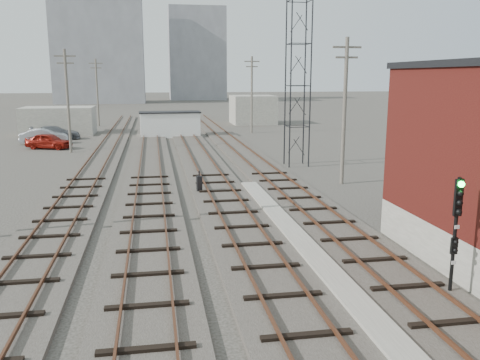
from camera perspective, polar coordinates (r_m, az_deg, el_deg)
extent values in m
plane|color=#282621|center=(62.52, -4.93, 5.38)|extent=(320.00, 320.00, 0.00)
cube|color=#332D28|center=(42.18, 0.89, 2.59)|extent=(3.20, 90.00, 0.20)
cube|color=#4C2816|center=(42.02, -0.08, 2.87)|extent=(0.07, 90.00, 0.12)
cube|color=#4C2816|center=(42.28, 1.84, 2.92)|extent=(0.07, 90.00, 0.12)
cube|color=#332D28|center=(41.64, -4.54, 2.44)|extent=(3.20, 90.00, 0.20)
cube|color=#4C2816|center=(41.55, -5.53, 2.72)|extent=(0.07, 90.00, 0.12)
cube|color=#4C2816|center=(41.67, -3.56, 2.78)|extent=(0.07, 90.00, 0.12)
cube|color=#332D28|center=(41.48, -10.05, 2.26)|extent=(3.20, 90.00, 0.20)
cube|color=#4C2816|center=(41.46, -11.05, 2.54)|extent=(0.07, 90.00, 0.12)
cube|color=#4C2816|center=(41.44, -9.07, 2.61)|extent=(0.07, 90.00, 0.12)
cube|color=#332D28|center=(41.70, -15.56, 2.06)|extent=(3.20, 90.00, 0.20)
cube|color=#4C2816|center=(41.75, -16.55, 2.33)|extent=(0.07, 90.00, 0.12)
cube|color=#4C2816|center=(41.60, -14.59, 2.41)|extent=(0.07, 90.00, 0.12)
cube|color=gray|center=(18.15, 9.30, -9.73)|extent=(0.90, 28.00, 0.26)
cylinder|color=black|center=(37.54, 5.75, 12.76)|extent=(0.10, 0.10, 15.00)
cylinder|color=black|center=(37.97, 7.99, 12.69)|extent=(0.10, 0.10, 15.00)
cylinder|color=black|center=(38.99, 5.15, 12.72)|extent=(0.10, 0.10, 15.00)
cylinder|color=black|center=(39.40, 7.32, 12.67)|extent=(0.10, 0.10, 15.00)
cylinder|color=#595147|center=(47.57, -18.77, 8.33)|extent=(0.24, 0.24, 9.00)
cube|color=#595147|center=(47.56, -19.08, 13.02)|extent=(1.80, 0.12, 0.12)
cube|color=#595147|center=(47.54, -19.03, 12.30)|extent=(1.40, 0.12, 0.12)
cylinder|color=#595147|center=(72.36, -15.73, 9.41)|extent=(0.24, 0.24, 9.00)
cube|color=#595147|center=(72.35, -15.90, 12.49)|extent=(1.80, 0.12, 0.12)
cube|color=#595147|center=(72.34, -15.87, 12.02)|extent=(1.40, 0.12, 0.12)
cylinder|color=#595147|center=(32.21, 11.64, 7.45)|extent=(0.24, 0.24, 9.00)
cube|color=#595147|center=(32.19, 11.93, 14.39)|extent=(1.80, 0.12, 0.12)
cube|color=#595147|center=(32.16, 11.89, 13.32)|extent=(1.40, 0.12, 0.12)
cylinder|color=#595147|center=(61.11, 1.33, 9.51)|extent=(0.24, 0.24, 9.00)
cube|color=#595147|center=(61.10, 1.35, 13.17)|extent=(1.80, 0.12, 0.12)
cube|color=#595147|center=(61.09, 1.34, 12.61)|extent=(1.40, 0.12, 0.12)
cube|color=gray|center=(137.81, -15.53, 14.61)|extent=(22.00, 14.00, 30.00)
cube|color=gray|center=(152.65, -4.88, 13.89)|extent=(16.00, 12.00, 26.00)
cube|color=gray|center=(63.10, -19.68, 6.27)|extent=(8.00, 5.00, 3.20)
cube|color=gray|center=(73.48, 1.45, 7.90)|extent=(6.00, 6.00, 4.00)
cube|color=gray|center=(17.34, 22.45, -11.82)|extent=(0.40, 0.40, 0.10)
cylinder|color=black|center=(16.72, 22.93, -6.04)|extent=(0.11, 0.11, 3.76)
cube|color=black|center=(16.39, 23.32, -1.82)|extent=(0.24, 0.10, 1.13)
sphere|color=#0CE533|center=(16.23, 23.61, -0.44)|extent=(0.19, 0.19, 0.19)
sphere|color=black|center=(16.29, 23.53, -1.41)|extent=(0.19, 0.19, 0.19)
sphere|color=black|center=(16.35, 23.45, -2.37)|extent=(0.19, 0.19, 0.19)
sphere|color=black|center=(16.41, 23.37, -3.33)|extent=(0.19, 0.19, 0.19)
cube|color=black|center=(16.78, 22.91, -6.82)|extent=(0.21, 0.09, 0.52)
cube|color=white|center=(16.56, 23.18, -4.87)|extent=(0.15, 0.02, 0.11)
cube|color=white|center=(16.89, 22.88, -8.55)|extent=(0.15, 0.02, 0.11)
cube|color=black|center=(29.30, -4.59, -0.48)|extent=(0.33, 0.33, 0.97)
cylinder|color=black|center=(29.17, -4.61, 0.73)|extent=(0.08, 0.08, 0.29)
cube|color=white|center=(57.70, -7.87, 6.16)|extent=(6.61, 2.94, 2.72)
cube|color=black|center=(57.59, -7.91, 7.56)|extent=(6.83, 3.16, 0.13)
imported|color=maroon|center=(50.91, -20.67, 4.11)|extent=(4.63, 3.13, 1.46)
imported|color=#B1B3B9|center=(54.88, -21.15, 4.59)|extent=(4.73, 2.06, 1.51)
imported|color=slate|center=(58.11, -20.01, 5.00)|extent=(5.38, 2.94, 1.48)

